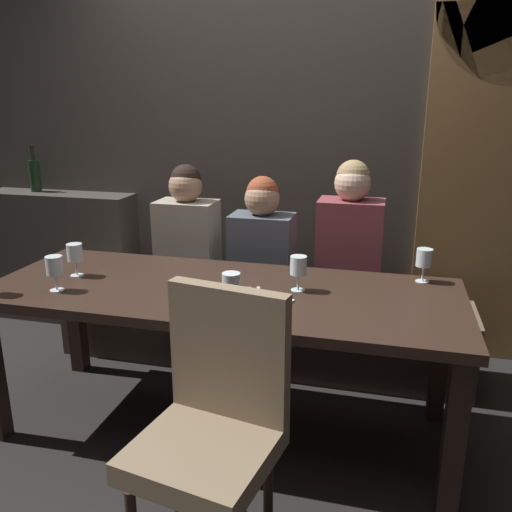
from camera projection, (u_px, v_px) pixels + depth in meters
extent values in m
plane|color=black|center=(224.00, 426.00, 2.67)|extent=(9.00, 9.00, 0.00)
cube|color=#423D38|center=(278.00, 113.00, 3.37)|extent=(6.00, 0.12, 3.00)
cube|color=olive|center=(498.00, 194.00, 3.11)|extent=(0.90, 0.05, 2.10)
cube|color=#38342F|center=(65.00, 257.00, 3.87)|extent=(1.10, 0.28, 0.95)
cube|color=black|center=(454.00, 439.00, 2.00)|extent=(0.08, 0.08, 0.69)
cube|color=black|center=(76.00, 316.00, 3.14)|extent=(0.08, 0.08, 0.69)
cube|color=black|center=(440.00, 356.00, 2.65)|extent=(0.08, 0.08, 0.69)
cube|color=#302119|center=(222.00, 293.00, 2.46)|extent=(2.20, 0.84, 0.04)
cube|color=#40352A|center=(258.00, 336.00, 3.27)|extent=(2.50, 0.40, 0.35)
cube|color=brown|center=(258.00, 303.00, 3.20)|extent=(2.50, 0.44, 0.10)
cylinder|color=#302119|center=(177.00, 472.00, 2.03)|extent=(0.04, 0.04, 0.42)
cylinder|color=#302119|center=(268.00, 488.00, 1.94)|extent=(0.04, 0.04, 0.42)
cube|color=#7F6B51|center=(204.00, 453.00, 1.75)|extent=(0.51, 0.51, 0.08)
cube|color=#7F6B51|center=(229.00, 352.00, 1.83)|extent=(0.44, 0.14, 0.48)
cube|color=#9E9384|center=(188.00, 245.00, 3.23)|extent=(0.36, 0.24, 0.55)
sphere|color=tan|center=(185.00, 186.00, 3.13)|extent=(0.20, 0.20, 0.20)
sphere|color=black|center=(186.00, 180.00, 3.13)|extent=(0.18, 0.18, 0.18)
cube|color=#4C515B|center=(262.00, 257.00, 3.08)|extent=(0.36, 0.24, 0.50)
sphere|color=tan|center=(262.00, 199.00, 2.99)|extent=(0.20, 0.20, 0.20)
sphere|color=brown|center=(263.00, 192.00, 2.98)|extent=(0.18, 0.18, 0.18)
cube|color=brown|center=(349.00, 253.00, 2.98)|extent=(0.36, 0.24, 0.60)
sphere|color=#DBB293|center=(353.00, 183.00, 2.87)|extent=(0.20, 0.20, 0.20)
sphere|color=#9E7F56|center=(353.00, 177.00, 2.87)|extent=(0.18, 0.18, 0.18)
cylinder|color=black|center=(35.00, 176.00, 3.76)|extent=(0.08, 0.08, 0.22)
cylinder|color=black|center=(32.00, 154.00, 3.72)|extent=(0.03, 0.03, 0.09)
cylinder|color=black|center=(31.00, 146.00, 3.70)|extent=(0.03, 0.03, 0.02)
cylinder|color=silver|center=(298.00, 290.00, 2.43)|extent=(0.06, 0.06, 0.00)
cylinder|color=silver|center=(298.00, 282.00, 2.41)|extent=(0.01, 0.01, 0.07)
cylinder|color=silver|center=(298.00, 265.00, 2.39)|extent=(0.08, 0.08, 0.08)
cylinder|color=maroon|center=(298.00, 269.00, 2.40)|extent=(0.07, 0.07, 0.04)
cylinder|color=silver|center=(77.00, 275.00, 2.63)|extent=(0.06, 0.06, 0.00)
cylinder|color=silver|center=(76.00, 268.00, 2.62)|extent=(0.01, 0.01, 0.07)
cylinder|color=silver|center=(75.00, 252.00, 2.60)|extent=(0.08, 0.08, 0.08)
cylinder|color=gold|center=(75.00, 256.00, 2.60)|extent=(0.07, 0.07, 0.04)
cylinder|color=silver|center=(422.00, 281.00, 2.54)|extent=(0.06, 0.06, 0.00)
cylinder|color=silver|center=(423.00, 274.00, 2.53)|extent=(0.01, 0.01, 0.07)
cylinder|color=silver|center=(424.00, 258.00, 2.51)|extent=(0.08, 0.08, 0.08)
cylinder|color=maroon|center=(424.00, 262.00, 2.52)|extent=(0.07, 0.07, 0.03)
cylinder|color=silver|center=(57.00, 290.00, 2.43)|extent=(0.06, 0.06, 0.00)
cylinder|color=silver|center=(56.00, 282.00, 2.41)|extent=(0.01, 0.01, 0.07)
cylinder|color=silver|center=(54.00, 265.00, 2.39)|extent=(0.08, 0.08, 0.08)
cylinder|color=maroon|center=(55.00, 270.00, 2.40)|extent=(0.07, 0.07, 0.03)
cylinder|color=silver|center=(232.00, 310.00, 2.19)|extent=(0.06, 0.06, 0.00)
cylinder|color=silver|center=(231.00, 301.00, 2.18)|extent=(0.01, 0.01, 0.07)
cylinder|color=silver|center=(231.00, 283.00, 2.16)|extent=(0.08, 0.08, 0.08)
cylinder|color=gold|center=(231.00, 289.00, 2.17)|extent=(0.07, 0.07, 0.02)
cube|color=white|center=(225.00, 293.00, 2.38)|extent=(0.19, 0.19, 0.01)
cube|color=#381E14|center=(227.00, 288.00, 2.37)|extent=(0.08, 0.06, 0.04)
cube|color=silver|center=(257.00, 293.00, 2.38)|extent=(0.05, 0.17, 0.01)
cube|color=silver|center=(278.00, 301.00, 2.29)|extent=(0.14, 0.13, 0.01)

